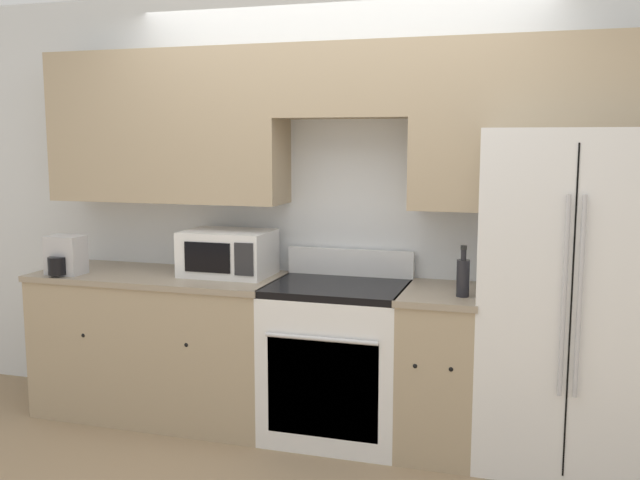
# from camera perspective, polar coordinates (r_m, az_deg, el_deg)

# --- Properties ---
(ground_plane) EXTENTS (12.00, 12.00, 0.00)m
(ground_plane) POSITION_cam_1_polar(r_m,az_deg,el_deg) (4.06, -1.33, -16.76)
(ground_plane) COLOR #937A5B
(wall_back) EXTENTS (8.00, 0.39, 2.60)m
(wall_back) POSITION_cam_1_polar(r_m,az_deg,el_deg) (4.24, 0.97, 5.53)
(wall_back) COLOR silver
(wall_back) RESTS_ON ground_plane
(lower_cabinets_left) EXTENTS (1.53, 0.64, 0.89)m
(lower_cabinets_left) POSITION_cam_1_polar(r_m,az_deg,el_deg) (4.57, -12.61, -8.12)
(lower_cabinets_left) COLOR tan
(lower_cabinets_left) RESTS_ON ground_plane
(lower_cabinets_right) EXTENTS (0.43, 0.64, 0.89)m
(lower_cabinets_right) POSITION_cam_1_polar(r_m,az_deg,el_deg) (4.04, 9.60, -10.20)
(lower_cabinets_right) COLOR tan
(lower_cabinets_right) RESTS_ON ground_plane
(oven_range) EXTENTS (0.77, 0.65, 1.05)m
(oven_range) POSITION_cam_1_polar(r_m,az_deg,el_deg) (4.15, 1.40, -9.54)
(oven_range) COLOR white
(oven_range) RESTS_ON ground_plane
(refrigerator) EXTENTS (0.89, 0.76, 1.76)m
(refrigerator) POSITION_cam_1_polar(r_m,az_deg,el_deg) (3.96, 19.21, -4.44)
(refrigerator) COLOR white
(refrigerator) RESTS_ON ground_plane
(microwave) EXTENTS (0.52, 0.38, 0.27)m
(microwave) POSITION_cam_1_polar(r_m,az_deg,el_deg) (4.33, -7.37, -1.03)
(microwave) COLOR white
(microwave) RESTS_ON lower_cabinets_left
(bottle) EXTENTS (0.07, 0.07, 0.27)m
(bottle) POSITION_cam_1_polar(r_m,az_deg,el_deg) (3.78, 11.37, -2.88)
(bottle) COLOR black
(bottle) RESTS_ON lower_cabinets_right
(paper_towel_holder) EXTENTS (0.21, 0.22, 0.24)m
(paper_towel_holder) POSITION_cam_1_polar(r_m,az_deg,el_deg) (4.59, -19.75, -1.24)
(paper_towel_holder) COLOR #B7B7BC
(paper_towel_holder) RESTS_ON lower_cabinets_left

